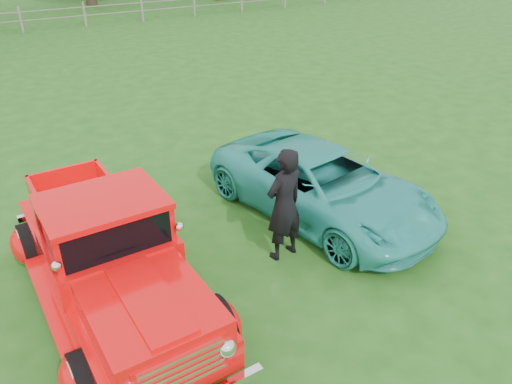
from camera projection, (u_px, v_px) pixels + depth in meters
ground at (235, 296)px, 7.38m from camera, size 140.00×140.00×0.00m
fence_line at (21, 20)px, 23.79m from camera, size 48.00×0.12×1.20m
red_pickup at (110, 259)px, 6.85m from camera, size 2.39×5.05×1.78m
teal_sedan at (323, 184)px, 9.10m from camera, size 2.93×4.88×1.27m
man at (284, 205)px, 7.82m from camera, size 0.76×0.57×1.91m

